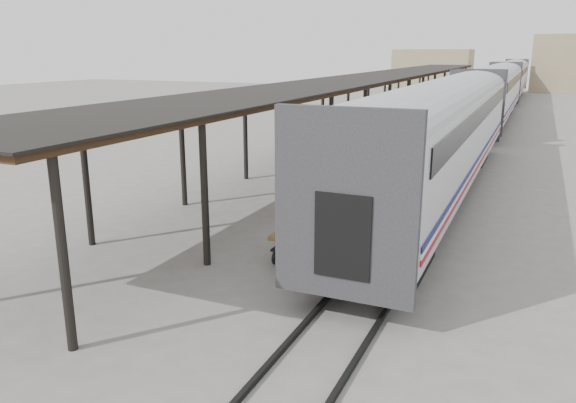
{
  "coord_description": "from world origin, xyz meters",
  "views": [
    {
      "loc": [
        6.58,
        -14.39,
        5.7
      ],
      "look_at": [
        0.54,
        -0.75,
        1.7
      ],
      "focal_mm": 35.0,
      "sensor_mm": 36.0,
      "label": 1
    }
  ],
  "objects_px": {
    "porter": "(306,201)",
    "luggage_tug": "(387,138)",
    "baggage_cart": "(306,234)",
    "pedestrian": "(340,139)"
  },
  "relations": [
    {
      "from": "luggage_tug",
      "to": "baggage_cart",
      "type": "bearing_deg",
      "value": -64.23
    },
    {
      "from": "baggage_cart",
      "to": "pedestrian",
      "type": "xyz_separation_m",
      "value": [
        -4.2,
        15.39,
        0.34
      ]
    },
    {
      "from": "baggage_cart",
      "to": "luggage_tug",
      "type": "distance_m",
      "value": 19.42
    },
    {
      "from": "luggage_tug",
      "to": "porter",
      "type": "relative_size",
      "value": 0.92
    },
    {
      "from": "porter",
      "to": "luggage_tug",
      "type": "bearing_deg",
      "value": 13.94
    },
    {
      "from": "porter",
      "to": "pedestrian",
      "type": "distance_m",
      "value": 16.66
    },
    {
      "from": "baggage_cart",
      "to": "pedestrian",
      "type": "height_order",
      "value": "pedestrian"
    },
    {
      "from": "porter",
      "to": "pedestrian",
      "type": "bearing_deg",
      "value": 21.48
    },
    {
      "from": "baggage_cart",
      "to": "porter",
      "type": "height_order",
      "value": "porter"
    },
    {
      "from": "baggage_cart",
      "to": "luggage_tug",
      "type": "height_order",
      "value": "luggage_tug"
    }
  ]
}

